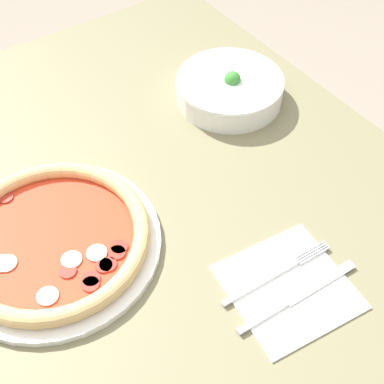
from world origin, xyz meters
name	(u,v)px	position (x,y,z in m)	size (l,w,h in m)	color
dining_table	(110,250)	(0.00, 0.00, 0.65)	(1.06, 1.06, 0.76)	#706B4C
pizza	(52,240)	(0.02, -0.09, 0.78)	(0.33, 0.33, 0.04)	white
bowl	(230,87)	(-0.11, 0.35, 0.79)	(0.21, 0.21, 0.07)	white
napkin	(288,287)	(0.28, 0.16, 0.76)	(0.19, 0.19, 0.00)	white
fork	(276,274)	(0.25, 0.15, 0.76)	(0.02, 0.19, 0.00)	silver
knife	(293,299)	(0.30, 0.15, 0.76)	(0.02, 0.21, 0.01)	silver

